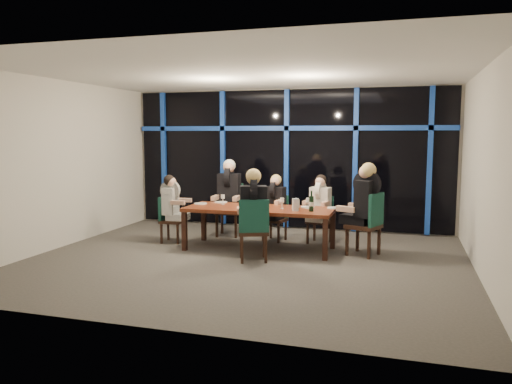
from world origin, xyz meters
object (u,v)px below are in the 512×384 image
Objects in this scene: diner_end_left at (172,198)px; diner_end_right at (364,195)px; diner_far_mid at (275,198)px; chair_far_mid at (276,215)px; diner_near_mid at (253,201)px; chair_near_mid at (254,227)px; wine_bottle at (311,203)px; water_pitcher at (295,205)px; chair_end_left at (169,217)px; dining_table at (259,211)px; diner_far_right at (320,199)px; chair_far_left at (230,206)px; chair_far_right at (321,217)px; chair_end_right at (369,221)px; diner_far_left at (229,186)px.

diner_end_right reaches higher than diner_end_left.
chair_far_mid is at bearing 90.00° from diner_far_mid.
chair_near_mid is at bearing 90.00° from diner_near_mid.
wine_bottle is (-0.85, -0.27, -0.13)m from diner_end_right.
chair_near_mid is at bearing -119.32° from water_pitcher.
diner_end_left is (0.07, 0.00, 0.35)m from chair_end_left.
dining_table is at bearing 170.45° from wine_bottle.
chair_end_left is at bearing -152.77° from diner_far_right.
chair_end_left is 0.88× the size of diner_near_mid.
diner_near_mid is 4.76× the size of water_pitcher.
diner_far_right is 1.03m from water_pitcher.
water_pitcher is (0.56, 0.60, -0.12)m from diner_near_mid.
chair_far_left is 2.21m from chair_near_mid.
diner_near_mid is 0.83m from water_pitcher.
diner_far_right is 2.45× the size of wine_bottle.
chair_far_left is at bearing 146.82° from wine_bottle.
wine_bottle is (0.01, -1.06, 0.39)m from chair_far_right.
water_pitcher is at bearing -91.46° from diner_far_right.
chair_near_mid is 0.98× the size of diner_end_right.
chair_far_left is at bearing -88.72° from chair_end_right.
chair_end_right reaches higher than chair_end_left.
diner_end_right reaches higher than chair_far_mid.
diner_end_right is at bearing 22.59° from water_pitcher.
chair_end_right reaches higher than chair_far_left.
chair_end_right reaches higher than dining_table.
wine_bottle is (0.95, -0.16, 0.20)m from dining_table.
chair_end_left is 3.70m from chair_end_right.
diner_end_right reaches higher than chair_far_right.
diner_end_right is at bearing 17.38° from wine_bottle.
chair_far_mid is 1.15m from diner_far_left.
chair_end_left is at bearing -151.44° from chair_far_right.
chair_far_mid is at bearing -169.88° from diner_far_right.
diner_far_right is at bearing -90.00° from chair_far_right.
wine_bottle is (1.88, -1.14, -0.11)m from diner_far_left.
water_pitcher is at bearing -55.36° from diner_end_right.
chair_near_mid is at bearing -76.17° from chair_far_mid.
wine_bottle is at bearing -99.15° from chair_end_left.
diner_end_left is at bearing -69.23° from diner_end_right.
chair_near_mid is (0.06, -1.71, 0.08)m from chair_far_mid.
dining_table is 1.32m from chair_far_right.
chair_near_mid is 4.89× the size of water_pitcher.
chair_near_mid is (-0.80, -1.75, 0.08)m from chair_far_right.
water_pitcher is (0.53, 0.68, 0.29)m from chair_near_mid.
diner_near_mid is (0.05, -1.56, 0.14)m from diner_far_mid.
diner_end_left reaches higher than chair_far_left.
chair_far_right is at bearing -7.37° from diner_far_left.
chair_far_mid is 1.24m from water_pitcher.
chair_end_left is at bearing -69.65° from chair_end_right.
chair_far_left is at bearing 90.00° from diner_far_left.
chair_end_right is 1.26× the size of diner_far_mid.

